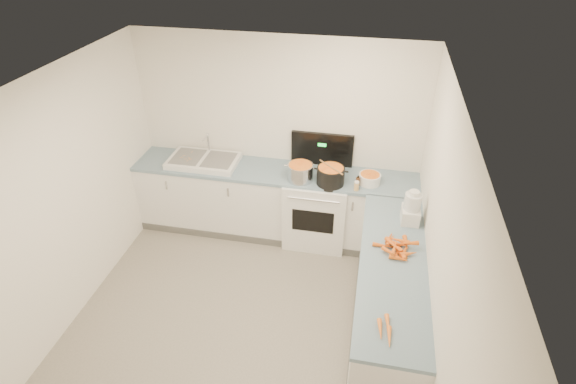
% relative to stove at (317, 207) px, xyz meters
% --- Properties ---
extents(floor, '(3.50, 4.00, 0.00)m').
position_rel_stove_xyz_m(floor, '(-0.55, -1.69, -0.47)').
color(floor, gray).
rests_on(floor, ground).
extents(ceiling, '(3.50, 4.00, 0.00)m').
position_rel_stove_xyz_m(ceiling, '(-0.55, -1.69, 2.03)').
color(ceiling, white).
rests_on(ceiling, ground).
extents(wall_back, '(3.50, 0.00, 2.50)m').
position_rel_stove_xyz_m(wall_back, '(-0.55, 0.31, 0.78)').
color(wall_back, white).
rests_on(wall_back, ground).
extents(wall_left, '(0.00, 4.00, 2.50)m').
position_rel_stove_xyz_m(wall_left, '(-2.30, -1.69, 0.78)').
color(wall_left, white).
rests_on(wall_left, ground).
extents(wall_right, '(0.00, 4.00, 2.50)m').
position_rel_stove_xyz_m(wall_right, '(1.20, -1.69, 0.78)').
color(wall_right, white).
rests_on(wall_right, ground).
extents(counter_back, '(3.50, 0.62, 0.94)m').
position_rel_stove_xyz_m(counter_back, '(-0.55, 0.01, -0.00)').
color(counter_back, white).
rests_on(counter_back, ground).
extents(counter_right, '(0.62, 2.20, 0.94)m').
position_rel_stove_xyz_m(counter_right, '(0.90, -1.39, -0.00)').
color(counter_right, white).
rests_on(counter_right, ground).
extents(stove, '(0.76, 0.65, 1.36)m').
position_rel_stove_xyz_m(stove, '(0.00, 0.00, 0.00)').
color(stove, white).
rests_on(stove, ground).
extents(sink, '(0.86, 0.52, 0.31)m').
position_rel_stove_xyz_m(sink, '(-1.45, 0.02, 0.50)').
color(sink, white).
rests_on(sink, counter_back).
extents(steel_pot, '(0.37, 0.37, 0.22)m').
position_rel_stove_xyz_m(steel_pot, '(-0.19, -0.13, 0.56)').
color(steel_pot, silver).
rests_on(steel_pot, stove).
extents(black_pot, '(0.33, 0.33, 0.23)m').
position_rel_stove_xyz_m(black_pot, '(0.16, -0.14, 0.56)').
color(black_pot, black).
rests_on(black_pot, stove).
extents(wooden_spoon, '(0.31, 0.29, 0.02)m').
position_rel_stove_xyz_m(wooden_spoon, '(0.16, -0.14, 0.68)').
color(wooden_spoon, '#AD7A47').
rests_on(wooden_spoon, black_pot).
extents(mixing_bowl, '(0.28, 0.28, 0.12)m').
position_rel_stove_xyz_m(mixing_bowl, '(0.61, -0.05, 0.52)').
color(mixing_bowl, white).
rests_on(mixing_bowl, counter_back).
extents(extract_bottle, '(0.05, 0.05, 0.11)m').
position_rel_stove_xyz_m(extract_bottle, '(0.48, -0.14, 0.52)').
color(extract_bottle, '#593319').
rests_on(extract_bottle, counter_back).
extents(spice_jar, '(0.06, 0.06, 0.10)m').
position_rel_stove_xyz_m(spice_jar, '(0.47, -0.23, 0.51)').
color(spice_jar, '#E5B266').
rests_on(spice_jar, counter_back).
extents(food_processor, '(0.19, 0.22, 0.37)m').
position_rel_stove_xyz_m(food_processor, '(1.05, -0.71, 0.62)').
color(food_processor, white).
rests_on(food_processor, counter_right).
extents(carrot_pile, '(0.43, 0.41, 0.09)m').
position_rel_stove_xyz_m(carrot_pile, '(0.93, -1.20, 0.50)').
color(carrot_pile, orange).
rests_on(carrot_pile, counter_right).
extents(peeled_carrots, '(0.12, 0.31, 0.04)m').
position_rel_stove_xyz_m(peeled_carrots, '(0.84, -2.19, 0.49)').
color(peeled_carrots, orange).
rests_on(peeled_carrots, counter_right).
extents(peelings, '(0.20, 0.27, 0.01)m').
position_rel_stove_xyz_m(peelings, '(-1.65, -0.04, 0.54)').
color(peelings, tan).
rests_on(peelings, sink).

